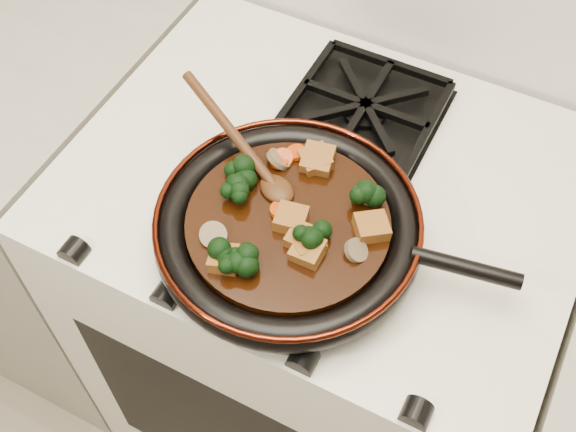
% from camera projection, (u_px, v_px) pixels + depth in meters
% --- Properties ---
extents(stove, '(0.76, 0.60, 0.90)m').
position_uv_depth(stove, '(317.00, 317.00, 1.44)').
color(stove, white).
rests_on(stove, ground).
extents(burner_grate_front, '(0.23, 0.23, 0.03)m').
position_uv_depth(burner_grate_front, '(283.00, 242.00, 0.99)').
color(burner_grate_front, black).
rests_on(burner_grate_front, stove).
extents(burner_grate_back, '(0.23, 0.23, 0.03)m').
position_uv_depth(burner_grate_back, '(365.00, 109.00, 1.13)').
color(burner_grate_back, black).
rests_on(burner_grate_back, stove).
extents(skillet, '(0.48, 0.36, 0.05)m').
position_uv_depth(skillet, '(289.00, 228.00, 0.96)').
color(skillet, black).
rests_on(skillet, burner_grate_front).
extents(braising_sauce, '(0.27, 0.27, 0.02)m').
position_uv_depth(braising_sauce, '(288.00, 225.00, 0.96)').
color(braising_sauce, black).
rests_on(braising_sauce, skillet).
extents(tofu_cube_0, '(0.03, 0.04, 0.02)m').
position_uv_depth(tofu_cube_0, '(301.00, 238.00, 0.93)').
color(tofu_cube_0, brown).
rests_on(tofu_cube_0, braising_sauce).
extents(tofu_cube_1, '(0.05, 0.05, 0.02)m').
position_uv_depth(tofu_cube_1, '(307.00, 245.00, 0.92)').
color(tofu_cube_1, brown).
rests_on(tofu_cube_1, braising_sauce).
extents(tofu_cube_2, '(0.04, 0.04, 0.03)m').
position_uv_depth(tofu_cube_2, '(308.00, 251.00, 0.91)').
color(tofu_cube_2, brown).
rests_on(tofu_cube_2, braising_sauce).
extents(tofu_cube_3, '(0.06, 0.06, 0.03)m').
position_uv_depth(tofu_cube_3, '(316.00, 160.00, 1.00)').
color(tofu_cube_3, brown).
rests_on(tofu_cube_3, braising_sauce).
extents(tofu_cube_4, '(0.05, 0.05, 0.03)m').
position_uv_depth(tofu_cube_4, '(224.00, 259.00, 0.91)').
color(tofu_cube_4, brown).
rests_on(tofu_cube_4, braising_sauce).
extents(tofu_cube_5, '(0.06, 0.06, 0.03)m').
position_uv_depth(tofu_cube_5, '(371.00, 228.00, 0.93)').
color(tofu_cube_5, brown).
rests_on(tofu_cube_5, braising_sauce).
extents(tofu_cube_6, '(0.05, 0.05, 0.02)m').
position_uv_depth(tofu_cube_6, '(291.00, 219.00, 0.94)').
color(tofu_cube_6, brown).
rests_on(tofu_cube_6, braising_sauce).
extents(tofu_cube_7, '(0.05, 0.06, 0.03)m').
position_uv_depth(tofu_cube_7, '(318.00, 160.00, 1.00)').
color(tofu_cube_7, brown).
rests_on(tofu_cube_7, braising_sauce).
extents(broccoli_floret_0, '(0.08, 0.07, 0.07)m').
position_uv_depth(broccoli_floret_0, '(241.00, 259.00, 0.90)').
color(broccoli_floret_0, black).
rests_on(broccoli_floret_0, braising_sauce).
extents(broccoli_floret_1, '(0.09, 0.09, 0.06)m').
position_uv_depth(broccoli_floret_1, '(242.00, 171.00, 0.99)').
color(broccoli_floret_1, black).
rests_on(broccoli_floret_1, braising_sauce).
extents(broccoli_floret_2, '(0.09, 0.09, 0.06)m').
position_uv_depth(broccoli_floret_2, '(239.00, 196.00, 0.96)').
color(broccoli_floret_2, black).
rests_on(broccoli_floret_2, braising_sauce).
extents(broccoli_floret_3, '(0.07, 0.07, 0.06)m').
position_uv_depth(broccoli_floret_3, '(225.00, 262.00, 0.90)').
color(broccoli_floret_3, black).
rests_on(broccoli_floret_3, braising_sauce).
extents(broccoli_floret_4, '(0.09, 0.09, 0.06)m').
position_uv_depth(broccoli_floret_4, '(368.00, 196.00, 0.96)').
color(broccoli_floret_4, black).
rests_on(broccoli_floret_4, braising_sauce).
extents(broccoli_floret_5, '(0.08, 0.08, 0.06)m').
position_uv_depth(broccoli_floret_5, '(312.00, 236.00, 0.92)').
color(broccoli_floret_5, black).
rests_on(broccoli_floret_5, braising_sauce).
extents(carrot_coin_0, '(0.03, 0.03, 0.02)m').
position_uv_depth(carrot_coin_0, '(283.00, 158.00, 1.01)').
color(carrot_coin_0, '#C13805').
rests_on(carrot_coin_0, braising_sauce).
extents(carrot_coin_1, '(0.03, 0.03, 0.02)m').
position_uv_depth(carrot_coin_1, '(299.00, 232.00, 0.93)').
color(carrot_coin_1, '#C13805').
rests_on(carrot_coin_1, braising_sauce).
extents(carrot_coin_2, '(0.03, 0.03, 0.01)m').
position_uv_depth(carrot_coin_2, '(296.00, 152.00, 1.01)').
color(carrot_coin_2, '#C13805').
rests_on(carrot_coin_2, braising_sauce).
extents(carrot_coin_3, '(0.03, 0.03, 0.01)m').
position_uv_depth(carrot_coin_3, '(282.00, 210.00, 0.95)').
color(carrot_coin_3, '#C13805').
rests_on(carrot_coin_3, braising_sauce).
extents(carrot_coin_4, '(0.03, 0.03, 0.01)m').
position_uv_depth(carrot_coin_4, '(279.00, 162.00, 1.00)').
color(carrot_coin_4, '#C13805').
rests_on(carrot_coin_4, braising_sauce).
extents(mushroom_slice_0, '(0.03, 0.03, 0.03)m').
position_uv_depth(mushroom_slice_0, '(356.00, 250.00, 0.92)').
color(mushroom_slice_0, brown).
rests_on(mushroom_slice_0, braising_sauce).
extents(mushroom_slice_1, '(0.05, 0.05, 0.02)m').
position_uv_depth(mushroom_slice_1, '(213.00, 235.00, 0.93)').
color(mushroom_slice_1, brown).
rests_on(mushroom_slice_1, braising_sauce).
extents(mushroom_slice_2, '(0.05, 0.05, 0.03)m').
position_uv_depth(mushroom_slice_2, '(279.00, 159.00, 1.00)').
color(mushroom_slice_2, brown).
rests_on(mushroom_slice_2, braising_sauce).
extents(wooden_spoon, '(0.14, 0.08, 0.21)m').
position_uv_depth(wooden_spoon, '(252.00, 157.00, 0.99)').
color(wooden_spoon, '#41220D').
rests_on(wooden_spoon, braising_sauce).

